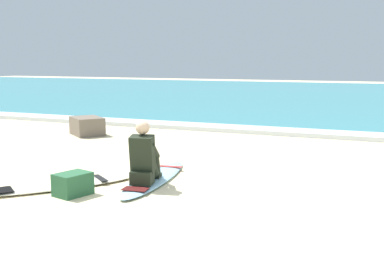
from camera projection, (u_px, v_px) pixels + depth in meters
The scene contains 8 objects.
ground_plane at pixel (152, 191), 7.15m from camera, with size 80.00×80.00×0.00m, color beige.
sea at pixel (333, 96), 25.30m from camera, with size 80.00×28.00×0.10m, color teal.
breaking_foam at pixel (265, 130), 12.87m from camera, with size 80.00×0.90×0.11m, color white.
surfboard_main at pixel (155, 178), 7.76m from camera, with size 0.89×2.63×0.08m.
surfer_seated at pixel (144, 159), 7.29m from camera, with size 0.49×0.76×0.95m.
surfboard_spare_near at pixel (57, 186), 7.30m from camera, with size 1.85×2.22×0.08m.
shoreline_rock at pixel (87, 126), 12.43m from camera, with size 0.92×0.67×0.46m, color #756656.
beach_bag at pixel (73, 184), 6.89m from camera, with size 0.36×0.48×0.32m, color #285B38.
Camera 1 is at (3.28, -6.14, 1.90)m, focal length 45.63 mm.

